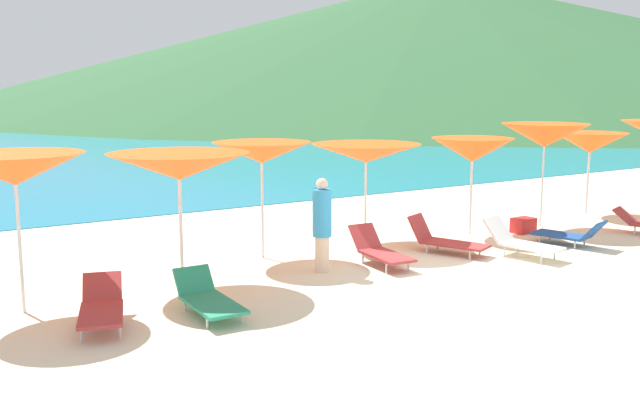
# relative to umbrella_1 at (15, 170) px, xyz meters

# --- Properties ---
(ground_plane) EXTENTS (50.00, 100.00, 0.30)m
(ground_plane) POSITION_rel_umbrella_1_xyz_m (7.01, 8.08, -2.25)
(ground_plane) COLOR beige
(headland_hill) EXTENTS (139.22, 139.22, 18.58)m
(headland_hill) POSITION_rel_umbrella_1_xyz_m (69.66, 70.21, 7.18)
(headland_hill) COLOR #2D5B33
(headland_hill) RESTS_ON ground_plane
(umbrella_1) EXTENTS (2.16, 2.16, 2.34)m
(umbrella_1) POSITION_rel_umbrella_1_xyz_m (0.00, 0.00, 0.00)
(umbrella_1) COLOR silver
(umbrella_1) RESTS_ON ground_plane
(umbrella_2) EXTENTS (2.36, 2.36, 2.22)m
(umbrella_2) POSITION_rel_umbrella_1_xyz_m (2.47, 0.07, -0.11)
(umbrella_2) COLOR silver
(umbrella_2) RESTS_ON ground_plane
(umbrella_3) EXTENTS (2.02, 2.02, 2.23)m
(umbrella_3) POSITION_rel_umbrella_1_xyz_m (4.52, 1.14, -0.08)
(umbrella_3) COLOR silver
(umbrella_3) RESTS_ON ground_plane
(umbrella_4) EXTENTS (2.50, 2.50, 2.09)m
(umbrella_4) POSITION_rel_umbrella_1_xyz_m (6.95, 1.17, -0.21)
(umbrella_4) COLOR silver
(umbrella_4) RESTS_ON ground_plane
(umbrella_5) EXTENTS (1.94, 1.94, 2.14)m
(umbrella_5) POSITION_rel_umbrella_1_xyz_m (9.50, 0.71, -0.24)
(umbrella_5) COLOR silver
(umbrella_5) RESTS_ON ground_plane
(umbrella_6) EXTENTS (1.99, 1.99, 2.41)m
(umbrella_6) POSITION_rel_umbrella_1_xyz_m (11.47, 0.42, 0.03)
(umbrella_6) COLOR silver
(umbrella_6) RESTS_ON ground_plane
(umbrella_7) EXTENTS (1.89, 1.89, 2.09)m
(umbrella_7) POSITION_rel_umbrella_1_xyz_m (13.79, 0.95, -0.28)
(umbrella_7) COLOR silver
(umbrella_7) RESTS_ON ground_plane
(lounge_chair_0) EXTENTS (0.65, 1.58, 0.66)m
(lounge_chair_0) POSITION_rel_umbrella_1_xyz_m (6.08, -0.51, -1.82)
(lounge_chair_0) COLOR #A53333
(lounge_chair_0) RESTS_ON ground_plane
(lounge_chair_1) EXTENTS (0.92, 1.52, 0.58)m
(lounge_chair_1) POSITION_rel_umbrella_1_xyz_m (10.40, -1.28, -1.86)
(lounge_chair_1) COLOR #1E478C
(lounge_chair_1) RESTS_ON ground_plane
(lounge_chair_2) EXTENTS (1.12, 1.67, 0.71)m
(lounge_chair_2) POSITION_rel_umbrella_1_xyz_m (7.75, -0.41, -1.83)
(lounge_chair_2) COLOR #A53333
(lounge_chair_2) RESTS_ON ground_plane
(lounge_chair_3) EXTENTS (0.98, 1.62, 0.59)m
(lounge_chair_3) POSITION_rel_umbrella_1_xyz_m (0.80, -1.22, -1.82)
(lounge_chair_3) COLOR #A53333
(lounge_chair_3) RESTS_ON ground_plane
(lounge_chair_6) EXTENTS (0.62, 1.52, 0.57)m
(lounge_chair_6) POSITION_rel_umbrella_1_xyz_m (2.26, -1.50, -1.87)
(lounge_chair_6) COLOR #268C66
(lounge_chair_6) RESTS_ON ground_plane
(lounge_chair_8) EXTENTS (0.88, 1.60, 0.70)m
(lounge_chair_8) POSITION_rel_umbrella_1_xyz_m (8.78, -1.43, -1.80)
(lounge_chair_8) COLOR white
(lounge_chair_8) RESTS_ON ground_plane
(beachgoer_0) EXTENTS (0.34, 0.34, 1.68)m
(beachgoer_0) POSITION_rel_umbrella_1_xyz_m (4.93, -0.35, -1.22)
(beachgoer_0) COLOR beige
(beachgoer_0) RESTS_ON ground_plane
(cooler_box) EXTENTS (0.51, 0.38, 0.34)m
(cooler_box) POSITION_rel_umbrella_1_xyz_m (10.56, 0.12, -1.93)
(cooler_box) COLOR red
(cooler_box) RESTS_ON ground_plane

